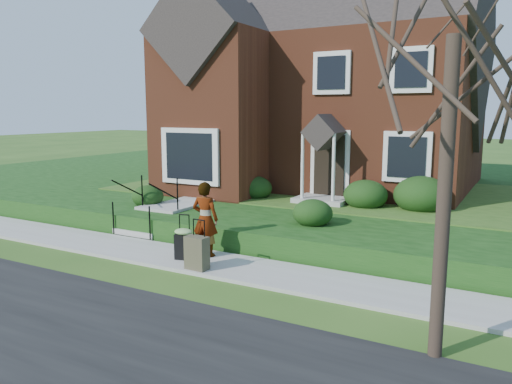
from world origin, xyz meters
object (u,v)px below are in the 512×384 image
Objects in this scene: suitcase_black at (184,242)px; suitcase_olive at (197,253)px; woman at (205,219)px; tree_verge at (456,0)px; front_steps at (155,216)px.

suitcase_black is 0.82m from suitcase_olive.
woman is 7.14m from tree_verge.
tree_verge is at bearing 149.97° from woman.
front_steps is 1.15× the size of woman.
suitcase_olive is 0.16× the size of tree_verge.
woman is (2.77, -1.50, 0.48)m from front_steps.
woman is at bearing 117.76° from suitcase_olive.
front_steps is 1.87× the size of suitcase_olive.
woman reaches higher than suitcase_olive.
front_steps is 4.01m from suitcase_olive.
suitcase_olive is at bearing 164.67° from tree_verge.
tree_verge reaches higher than front_steps.
tree_verge reaches higher than suitcase_olive.
tree_verge is (8.31, -3.83, 4.34)m from front_steps.
suitcase_black is at bearing 53.29° from woman.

